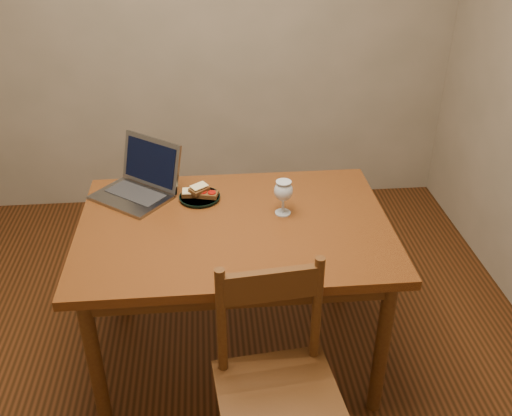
{
  "coord_description": "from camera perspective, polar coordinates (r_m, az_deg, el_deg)",
  "views": [
    {
      "loc": [
        0.02,
        -1.96,
        2.01
      ],
      "look_at": [
        0.2,
        0.07,
        0.8
      ],
      "focal_mm": 40.0,
      "sensor_mm": 36.0,
      "label": 1
    }
  ],
  "objects": [
    {
      "name": "back_wall",
      "position": [
        3.64,
        -5.63,
        19.33
      ],
      "size": [
        3.2,
        0.02,
        2.6
      ],
      "primitive_type": "cube",
      "color": "gray",
      "rests_on": "floor"
    },
    {
      "name": "sandwich_tomato",
      "position": [
        2.55,
        -4.88,
        1.42
      ],
      "size": [
        0.1,
        0.07,
        0.03
      ],
      "primitive_type": null,
      "rotation": [
        0.0,
        0.0,
        -0.24
      ],
      "color": "#381E0C",
      "rests_on": "plate"
    },
    {
      "name": "laptop",
      "position": [
        2.63,
        -11.47,
        2.72
      ],
      "size": [
        0.44,
        0.44,
        0.24
      ],
      "rotation": [
        0.0,
        0.0,
        -0.68
      ],
      "color": "slate",
      "rests_on": "table"
    },
    {
      "name": "milk_glass",
      "position": [
        2.41,
        2.74,
        1.06
      ],
      "size": [
        0.08,
        0.08,
        0.16
      ],
      "primitive_type": null,
      "color": "white",
      "rests_on": "table"
    },
    {
      "name": "sandwich_top",
      "position": [
        2.55,
        -5.7,
        1.94
      ],
      "size": [
        0.1,
        0.1,
        0.03
      ],
      "primitive_type": null,
      "rotation": [
        0.0,
        0.0,
        0.72
      ],
      "color": "#381E0C",
      "rests_on": "plate"
    },
    {
      "name": "chair",
      "position": [
        2.06,
        2.16,
        -16.92
      ],
      "size": [
        0.46,
        0.44,
        0.45
      ],
      "rotation": [
        0.0,
        0.0,
        0.1
      ],
      "color": "#45220E",
      "rests_on": "floor"
    },
    {
      "name": "table",
      "position": [
        2.43,
        -2.15,
        -3.28
      ],
      "size": [
        1.3,
        0.9,
        0.74
      ],
      "color": "#451E0B",
      "rests_on": "floor"
    },
    {
      "name": "plate",
      "position": [
        2.57,
        -5.65,
        1.05
      ],
      "size": [
        0.19,
        0.19,
        0.02
      ],
      "primitive_type": "cylinder",
      "color": "black",
      "rests_on": "table"
    },
    {
      "name": "floor",
      "position": [
        2.82,
        -4.05,
        -15.26
      ],
      "size": [
        3.2,
        3.2,
        0.02
      ],
      "primitive_type": "cube",
      "color": "black",
      "rests_on": "ground"
    },
    {
      "name": "sandwich_cheese",
      "position": [
        2.56,
        -6.37,
        1.56
      ],
      "size": [
        0.1,
        0.06,
        0.03
      ],
      "primitive_type": null,
      "rotation": [
        0.0,
        0.0,
        -0.05
      ],
      "color": "#381E0C",
      "rests_on": "plate"
    }
  ]
}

